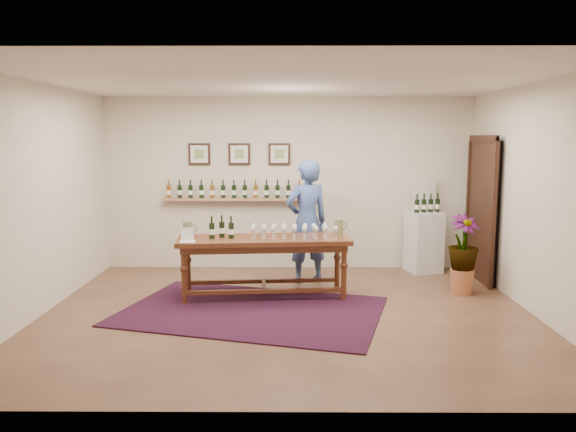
{
  "coord_description": "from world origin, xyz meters",
  "views": [
    {
      "loc": [
        0.04,
        -6.66,
        2.15
      ],
      "look_at": [
        0.0,
        0.8,
        1.1
      ],
      "focal_mm": 35.0,
      "sensor_mm": 36.0,
      "label": 1
    }
  ],
  "objects_px": {
    "tasting_table": "(264,247)",
    "display_pedestal": "(424,242)",
    "person": "(307,221)",
    "potted_plant": "(463,254)"
  },
  "relations": [
    {
      "from": "display_pedestal",
      "to": "person",
      "type": "distance_m",
      "value": 2.05
    },
    {
      "from": "tasting_table",
      "to": "person",
      "type": "bearing_deg",
      "value": 48.93
    },
    {
      "from": "potted_plant",
      "to": "person",
      "type": "xyz_separation_m",
      "value": [
        -2.13,
        0.67,
        0.36
      ]
    },
    {
      "from": "potted_plant",
      "to": "display_pedestal",
      "type": "bearing_deg",
      "value": 99.88
    },
    {
      "from": "tasting_table",
      "to": "potted_plant",
      "type": "xyz_separation_m",
      "value": [
        2.72,
        0.15,
        -0.14
      ]
    },
    {
      "from": "potted_plant",
      "to": "tasting_table",
      "type": "bearing_deg",
      "value": -176.83
    },
    {
      "from": "tasting_table",
      "to": "potted_plant",
      "type": "relative_size",
      "value": 2.47
    },
    {
      "from": "tasting_table",
      "to": "person",
      "type": "relative_size",
      "value": 1.29
    },
    {
      "from": "tasting_table",
      "to": "display_pedestal",
      "type": "xyz_separation_m",
      "value": [
        2.49,
        1.47,
        -0.21
      ]
    },
    {
      "from": "tasting_table",
      "to": "display_pedestal",
      "type": "height_order",
      "value": "display_pedestal"
    }
  ]
}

